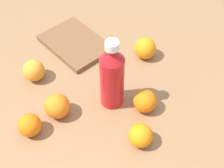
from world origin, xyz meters
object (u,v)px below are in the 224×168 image
object	(u,v)px
orange_0	(145,48)
orange_1	(57,106)
orange_2	(34,71)
orange_5	(30,125)
cutting_board	(75,43)
water_bottle	(112,76)
orange_4	(141,135)
orange_3	(145,101)

from	to	relation	value
orange_0	orange_1	bearing A→B (deg)	-112.17
orange_2	orange_5	xyz separation A→B (m)	(0.11, -0.19, -0.00)
orange_5	cutting_board	world-z (taller)	orange_5
water_bottle	orange_4	bearing A→B (deg)	119.48
orange_0	orange_2	distance (m)	0.39
orange_3	orange_5	world-z (taller)	orange_3
water_bottle	orange_4	world-z (taller)	water_bottle
orange_3	orange_0	bearing A→B (deg)	111.36
orange_5	orange_0	bearing A→B (deg)	67.80
water_bottle	cutting_board	world-z (taller)	water_bottle
water_bottle	orange_3	size ratio (longest dim) A/B	3.41
orange_1	orange_5	size ratio (longest dim) A/B	1.13
orange_1	orange_5	bearing A→B (deg)	-112.32
orange_1	cutting_board	size ratio (longest dim) A/B	0.31
water_bottle	orange_1	distance (m)	0.19
orange_2	orange_5	world-z (taller)	orange_2
orange_1	orange_2	distance (m)	0.18
orange_0	orange_2	bearing A→B (deg)	-138.73
orange_3	water_bottle	bearing A→B (deg)	-171.78
orange_4	cutting_board	xyz separation A→B (m)	(-0.38, 0.29, -0.03)
orange_0	cutting_board	xyz separation A→B (m)	(-0.26, -0.06, -0.03)
orange_1	orange_4	bearing A→B (deg)	3.03
water_bottle	orange_1	bearing A→B (deg)	19.41
orange_0	cutting_board	distance (m)	0.26
water_bottle	orange_3	xyz separation A→B (m)	(0.10, 0.02, -0.08)
orange_0	orange_3	xyz separation A→B (m)	(0.09, -0.22, -0.00)
orange_3	cutting_board	size ratio (longest dim) A/B	0.29
orange_0	orange_2	world-z (taller)	orange_0
orange_4	orange_5	xyz separation A→B (m)	(-0.30, -0.10, -0.00)
orange_4	cutting_board	bearing A→B (deg)	142.87
water_bottle	orange_5	world-z (taller)	water_bottle
orange_0	orange_5	distance (m)	0.48
orange_4	orange_5	size ratio (longest dim) A/B	1.01
orange_2	orange_3	world-z (taller)	same
orange_4	orange_5	bearing A→B (deg)	-160.92
orange_4	orange_0	bearing A→B (deg)	109.47
orange_1	water_bottle	bearing A→B (deg)	42.98
orange_2	water_bottle	bearing A→B (deg)	4.62
orange_3	orange_4	xyz separation A→B (m)	(0.03, -0.12, -0.00)
water_bottle	orange_2	bearing A→B (deg)	-18.95
orange_2	orange_4	bearing A→B (deg)	-11.11
orange_2	orange_3	distance (m)	0.38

